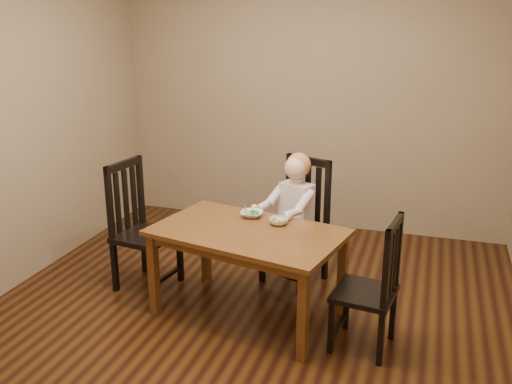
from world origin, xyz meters
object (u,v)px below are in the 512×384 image
(chair_child, at_px, (298,223))
(bowl_peas, at_px, (252,214))
(dining_table, at_px, (248,240))
(toddler, at_px, (295,207))
(chair_right, at_px, (372,287))
(chair_left, at_px, (141,228))
(bowl_veg, at_px, (279,221))

(chair_child, bearing_deg, bowl_peas, 78.80)
(dining_table, bearing_deg, toddler, 73.79)
(bowl_peas, bearing_deg, toddler, 56.18)
(toddler, bearing_deg, dining_table, 95.10)
(chair_child, height_order, chair_right, chair_child)
(dining_table, xyz_separation_m, chair_child, (0.21, 0.71, -0.10))
(chair_right, xyz_separation_m, toddler, (-0.74, 0.84, 0.21))
(dining_table, distance_m, bowl_peas, 0.31)
(dining_table, distance_m, chair_left, 1.02)
(dining_table, height_order, toddler, toddler)
(toddler, bearing_deg, chair_child, -90.00)
(chair_right, relative_size, bowl_peas, 5.46)
(toddler, xyz_separation_m, bowl_veg, (-0.01, -0.47, 0.04))
(bowl_peas, bearing_deg, dining_table, -77.89)
(chair_child, xyz_separation_m, bowl_peas, (-0.27, -0.43, 0.20))
(toddler, bearing_deg, chair_right, 152.42)
(chair_right, distance_m, bowl_peas, 1.12)
(chair_child, xyz_separation_m, chair_right, (0.72, -0.89, -0.05))
(dining_table, xyz_separation_m, chair_right, (0.93, -0.19, -0.15))
(chair_right, height_order, bowl_peas, chair_right)
(chair_child, bearing_deg, chair_right, 150.08)
(dining_table, distance_m, chair_right, 0.96)
(chair_right, bearing_deg, dining_table, 86.53)
(chair_child, height_order, chair_left, chair_left)
(chair_child, height_order, bowl_veg, chair_child)
(chair_child, distance_m, chair_right, 1.15)
(dining_table, xyz_separation_m, bowl_veg, (0.18, 0.18, 0.10))
(chair_left, distance_m, bowl_peas, 0.95)
(dining_table, height_order, bowl_veg, bowl_veg)
(bowl_peas, bearing_deg, chair_left, -175.12)
(chair_left, relative_size, chair_right, 1.12)
(toddler, bearing_deg, bowl_peas, 77.49)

